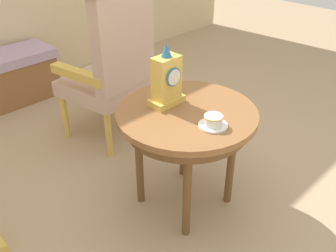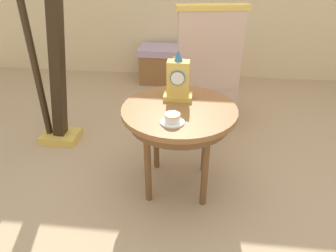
% 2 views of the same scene
% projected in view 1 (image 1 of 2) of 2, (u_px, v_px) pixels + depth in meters
% --- Properties ---
extents(ground_plane, '(10.00, 10.00, 0.00)m').
position_uv_depth(ground_plane, '(181.00, 197.00, 2.30)').
color(ground_plane, tan).
extents(side_table, '(0.75, 0.75, 0.62)m').
position_uv_depth(side_table, '(186.00, 122.00, 1.99)').
color(side_table, brown).
rests_on(side_table, ground).
extents(teacup_left, '(0.14, 0.14, 0.06)m').
position_uv_depth(teacup_left, '(213.00, 121.00, 1.81)').
color(teacup_left, white).
rests_on(teacup_left, side_table).
extents(mantel_clock, '(0.19, 0.11, 0.34)m').
position_uv_depth(mantel_clock, '(167.00, 81.00, 1.95)').
color(mantel_clock, gold).
rests_on(mantel_clock, side_table).
extents(armchair, '(0.63, 0.62, 1.14)m').
position_uv_depth(armchair, '(113.00, 64.00, 2.58)').
color(armchair, '#CCA893').
rests_on(armchair, ground).
extents(window_bench, '(0.92, 0.40, 0.44)m').
position_uv_depth(window_bench, '(3.00, 80.00, 3.25)').
color(window_bench, '#B299B7').
rests_on(window_bench, ground).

